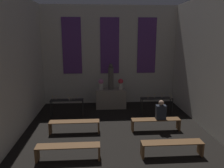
# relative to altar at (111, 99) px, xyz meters

# --- Properties ---
(wall_back) EXTENTS (6.98, 0.16, 4.96)m
(wall_back) POSITION_rel_altar_xyz_m (0.00, 0.94, 2.04)
(wall_back) COLOR silver
(wall_back) RESTS_ON ground_plane
(altar) EXTENTS (1.46, 0.57, 0.94)m
(altar) POSITION_rel_altar_xyz_m (0.00, 0.00, 0.00)
(altar) COLOR gray
(altar) RESTS_ON ground_plane
(statue) EXTENTS (0.25, 0.25, 1.26)m
(statue) POSITION_rel_altar_xyz_m (0.00, -0.00, 1.05)
(statue) COLOR #5B5651
(statue) RESTS_ON altar
(flower_vase_left) EXTENTS (0.25, 0.25, 0.51)m
(flower_vase_left) POSITION_rel_altar_xyz_m (-0.47, 0.00, 0.76)
(flower_vase_left) COLOR beige
(flower_vase_left) RESTS_ON altar
(flower_vase_right) EXTENTS (0.25, 0.25, 0.51)m
(flower_vase_right) POSITION_rel_altar_xyz_m (0.47, 0.00, 0.76)
(flower_vase_right) COLOR beige
(flower_vase_right) RESTS_ON altar
(candle_rack_left) EXTENTS (1.42, 0.37, 0.96)m
(candle_rack_left) POSITION_rel_altar_xyz_m (-1.98, -1.05, 0.19)
(candle_rack_left) COLOR black
(candle_rack_left) RESTS_ON ground_plane
(candle_rack_right) EXTENTS (1.42, 0.37, 0.96)m
(candle_rack_right) POSITION_rel_altar_xyz_m (1.99, -1.05, 0.19)
(candle_rack_right) COLOR black
(candle_rack_right) RESTS_ON ground_plane
(pew_third_left) EXTENTS (1.81, 0.36, 0.44)m
(pew_third_left) POSITION_rel_altar_xyz_m (-1.50, -4.53, -0.15)
(pew_third_left) COLOR brown
(pew_third_left) RESTS_ON ground_plane
(pew_third_right) EXTENTS (1.81, 0.36, 0.44)m
(pew_third_right) POSITION_rel_altar_xyz_m (1.50, -4.53, -0.15)
(pew_third_right) COLOR brown
(pew_third_right) RESTS_ON ground_plane
(pew_back_left) EXTENTS (1.81, 0.36, 0.44)m
(pew_back_left) POSITION_rel_altar_xyz_m (-1.50, -2.73, -0.15)
(pew_back_left) COLOR brown
(pew_back_left) RESTS_ON ground_plane
(pew_back_right) EXTENTS (1.81, 0.36, 0.44)m
(pew_back_right) POSITION_rel_altar_xyz_m (1.50, -2.73, -0.15)
(pew_back_right) COLOR brown
(pew_back_right) RESTS_ON ground_plane
(person_seated) EXTENTS (0.36, 0.24, 0.73)m
(person_seated) POSITION_rel_altar_xyz_m (1.68, -2.73, 0.29)
(person_seated) COLOR #282D38
(person_seated) RESTS_ON pew_back_right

